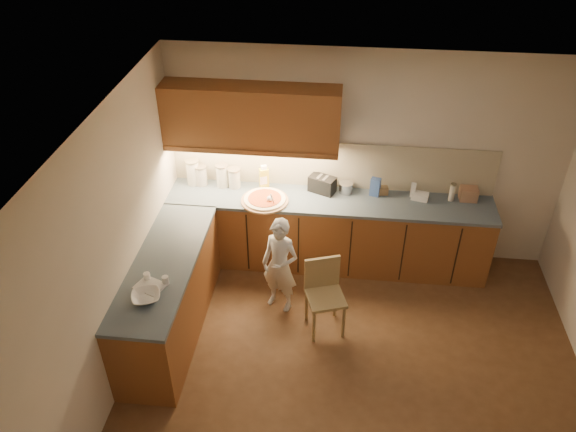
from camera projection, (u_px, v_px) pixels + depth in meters
The scene contains 24 objects.
room at pixel (369, 238), 4.61m from camera, with size 4.54×4.50×2.62m.
l_counter at pixel (278, 251), 6.41m from camera, with size 3.77×2.62×0.92m.
backsplash at pixel (332, 165), 6.52m from camera, with size 3.75×0.02×0.58m, color #BDB292.
upper_cabinets at pixel (251, 117), 6.11m from camera, with size 1.95×0.36×0.73m.
pizza_on_board at pixel (265, 200), 6.41m from camera, with size 0.54×0.54×0.22m.
child at pixel (280, 266), 6.03m from camera, with size 0.42×0.28×1.15m, color silver.
wooden_chair at pixel (324, 290), 5.84m from camera, with size 0.48×0.48×0.84m.
mixing_bowl at pixel (146, 297), 5.09m from camera, with size 0.26×0.26×0.06m, color white.
canister_a at pixel (193, 172), 6.65m from camera, with size 0.16×0.16×0.32m.
canister_b at pixel (201, 175), 6.65m from camera, with size 0.14×0.14×0.25m.
canister_c at pixel (222, 175), 6.62m from camera, with size 0.15×0.15×0.29m.
canister_d at pixel (234, 178), 6.61m from camera, with size 0.15×0.15×0.25m.
oil_jug at pixel (264, 178), 6.57m from camera, with size 0.12×0.11×0.31m.
toaster at pixel (322, 184), 6.54m from camera, with size 0.34×0.28×0.20m.
steel_pot at pixel (346, 188), 6.54m from camera, with size 0.17×0.17×0.13m.
blue_box at pixel (375, 187), 6.47m from camera, with size 0.11×0.08×0.22m, color #3758A5.
card_box_a at pixel (382, 190), 6.53m from camera, with size 0.13×0.09×0.09m, color #967950.
white_bottle at pixel (413, 190), 6.46m from camera, with size 0.06×0.06×0.17m, color silver.
flat_pack at pixel (420, 196), 6.44m from camera, with size 0.19×0.13×0.07m, color silver.
tall_jar at pixel (452, 192), 6.38m from camera, with size 0.07×0.07×0.22m.
card_box_b at pixel (469, 194), 6.41m from camera, with size 0.20×0.15×0.15m, color tan.
dough_cloth at pixel (150, 286), 5.24m from camera, with size 0.26×0.20×0.02m, color silver.
spice_jar_a at pixel (147, 277), 5.30m from camera, with size 0.06×0.06×0.08m, color white.
spice_jar_b at pixel (165, 280), 5.25m from camera, with size 0.06×0.06×0.08m, color silver.
Camera 1 is at (-0.26, -3.71, 4.48)m, focal length 35.00 mm.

